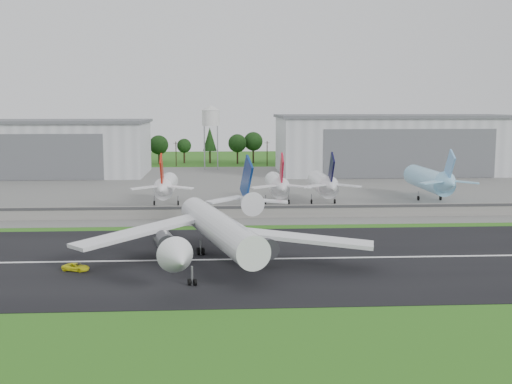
{
  "coord_description": "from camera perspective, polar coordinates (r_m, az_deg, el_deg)",
  "views": [
    {
      "loc": [
        -2.1,
        -109.77,
        29.39
      ],
      "look_at": [
        6.94,
        40.0,
        9.0
      ],
      "focal_mm": 45.0,
      "sensor_mm": 36.0,
      "label": 1
    }
  ],
  "objects": [
    {
      "name": "apron",
      "position": [
        231.65,
        -2.91,
        0.45
      ],
      "size": [
        320.0,
        150.0,
        0.1
      ],
      "primitive_type": "cube",
      "color": "slate",
      "rests_on": "ground"
    },
    {
      "name": "hangar_west",
      "position": [
        286.07,
        -19.29,
        3.75
      ],
      "size": [
        97.0,
        44.0,
        23.2
      ],
      "color": "silver",
      "rests_on": "ground"
    },
    {
      "name": "runway_centerline",
      "position": [
        123.32,
        -2.39,
        -6.0
      ],
      "size": [
        220.0,
        1.0,
        0.02
      ],
      "primitive_type": "cube",
      "color": "white",
      "rests_on": "runway"
    },
    {
      "name": "treeline",
      "position": [
        326.11,
        -3.07,
        2.56
      ],
      "size": [
        320.0,
        16.0,
        22.0
      ],
      "primitive_type": null,
      "color": "black",
      "rests_on": "ground"
    },
    {
      "name": "parked_jet_red_a",
      "position": [
        188.38,
        -8.05,
        0.54
      ],
      "size": [
        7.36,
        31.29,
        16.51
      ],
      "color": "white",
      "rests_on": "ground"
    },
    {
      "name": "water_tower",
      "position": [
        294.83,
        -4.04,
        6.78
      ],
      "size": [
        8.4,
        8.4,
        29.4
      ],
      "color": "#99999E",
      "rests_on": "ground"
    },
    {
      "name": "main_airliner",
      "position": [
        121.84,
        -3.37,
        -3.87
      ],
      "size": [
        55.51,
        58.57,
        18.17
      ],
      "rotation": [
        0.0,
        0.0,
        3.39
      ],
      "color": "white",
      "rests_on": "runway"
    },
    {
      "name": "parked_jet_red_b",
      "position": [
        188.59,
        1.93,
        0.62
      ],
      "size": [
        7.36,
        31.29,
        16.53
      ],
      "color": "white",
      "rests_on": "ground"
    },
    {
      "name": "runway",
      "position": [
        123.33,
        -2.39,
        -6.03
      ],
      "size": [
        320.0,
        60.0,
        0.1
      ],
      "primitive_type": "cube",
      "color": "black",
      "rests_on": "ground"
    },
    {
      "name": "ground_vehicle",
      "position": [
        119.24,
        -15.71,
        -6.44
      ],
      "size": [
        5.35,
        3.75,
        1.36
      ],
      "primitive_type": "imported",
      "rotation": [
        0.0,
        0.0,
        1.23
      ],
      "color": "yellow",
      "rests_on": "runway"
    },
    {
      "name": "parked_jet_navy",
      "position": [
        190.39,
        6.08,
        0.68
      ],
      "size": [
        7.36,
        31.29,
        16.65
      ],
      "color": "white",
      "rests_on": "ground"
    },
    {
      "name": "parked_jet_skyblue",
      "position": [
        203.57,
        15.34,
        1.03
      ],
      "size": [
        7.36,
        37.29,
        17.15
      ],
      "color": "#8FD2F8",
      "rests_on": "ground"
    },
    {
      "name": "utility_poles",
      "position": [
        311.17,
        -3.05,
        2.31
      ],
      "size": [
        230.0,
        3.0,
        12.0
      ],
      "primitive_type": null,
      "color": "black",
      "rests_on": "ground"
    },
    {
      "name": "hangar_east",
      "position": [
        285.8,
        12.24,
        4.2
      ],
      "size": [
        102.0,
        47.0,
        25.2
      ],
      "color": "silver",
      "rests_on": "ground"
    },
    {
      "name": "ground",
      "position": [
        113.66,
        -2.29,
        -7.25
      ],
      "size": [
        600.0,
        600.0,
        0.0
      ],
      "primitive_type": "plane",
      "color": "#2A6718",
      "rests_on": "ground"
    },
    {
      "name": "blast_fence",
      "position": [
        167.06,
        -2.69,
        -1.77
      ],
      "size": [
        240.0,
        0.61,
        3.5
      ],
      "color": "gray",
      "rests_on": "ground"
    }
  ]
}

